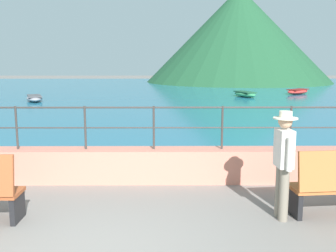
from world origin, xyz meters
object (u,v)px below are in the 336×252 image
at_px(boat_0, 34,98).
at_px(boat_3, 298,91).
at_px(boat_2, 245,94).
at_px(person_walking, 283,160).

xyz_separation_m(boat_0, boat_3, (17.64, 5.04, 0.00)).
bearing_deg(boat_2, boat_0, -168.00).
relative_size(boat_0, boat_2, 1.00).
bearing_deg(person_walking, boat_2, 80.30).
relative_size(person_walking, boat_0, 0.71).
height_order(boat_2, boat_3, same).
height_order(boat_0, boat_2, same).
xyz_separation_m(person_walking, boat_0, (-9.81, 17.71, -0.72)).
bearing_deg(boat_3, boat_0, -164.06).
height_order(boat_0, boat_3, same).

